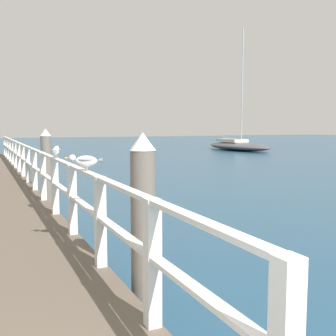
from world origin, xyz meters
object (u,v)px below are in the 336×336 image
(boat_2, at_px, (238,146))
(dock_piling_near, at_px, (143,227))
(dock_piling_far, at_px, (47,167))
(seagull_foreground, at_px, (85,161))
(seagull_background, at_px, (56,151))

(boat_2, bearing_deg, dock_piling_near, 50.16)
(dock_piling_far, bearing_deg, boat_2, 43.88)
(dock_piling_far, height_order, boat_2, boat_2)
(dock_piling_near, relative_size, boat_2, 0.20)
(seagull_foreground, bearing_deg, boat_2, -20.87)
(dock_piling_near, height_order, seagull_foreground, dock_piling_near)
(dock_piling_near, bearing_deg, seagull_foreground, 110.53)
(dock_piling_near, relative_size, seagull_background, 4.52)
(dock_piling_near, distance_m, seagull_background, 3.41)
(boat_2, bearing_deg, dock_piling_far, 41.04)
(dock_piling_far, xyz_separation_m, boat_2, (19.68, 18.92, -0.64))
(dock_piling_near, height_order, boat_2, boat_2)
(dock_piling_far, bearing_deg, seagull_background, -95.58)
(dock_piling_near, xyz_separation_m, dock_piling_far, (0.00, 7.18, 0.00))
(seagull_foreground, distance_m, seagull_background, 2.28)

